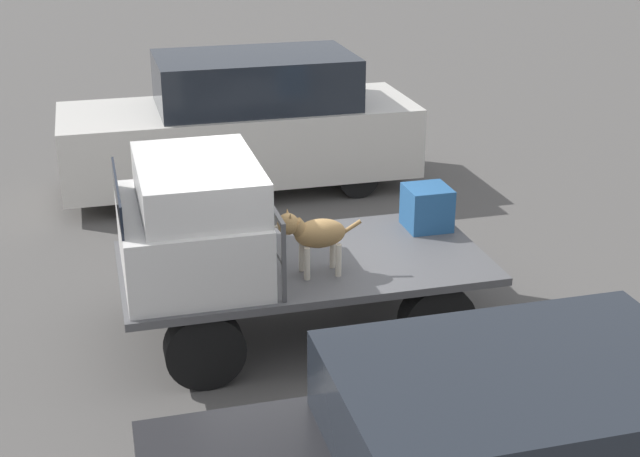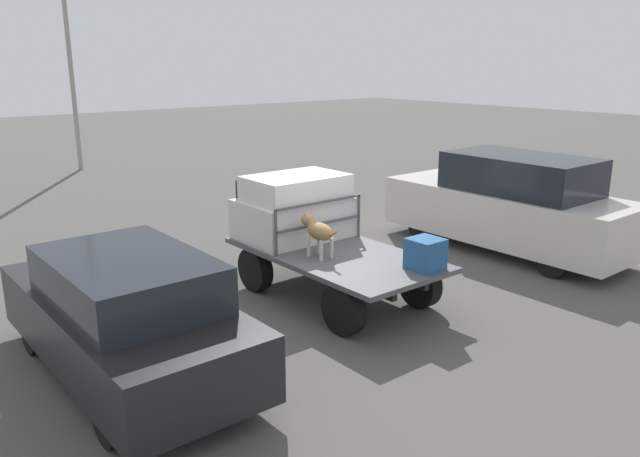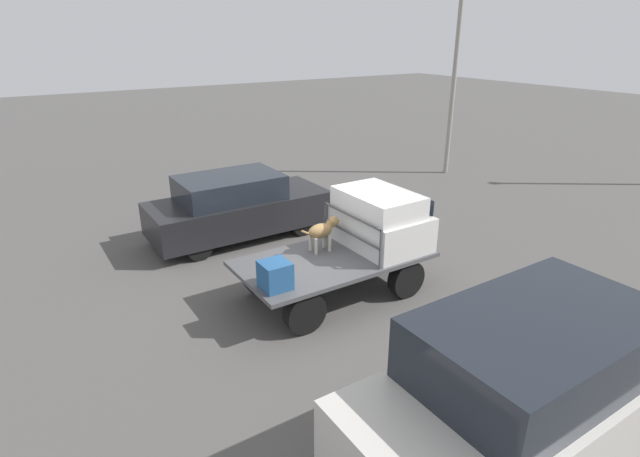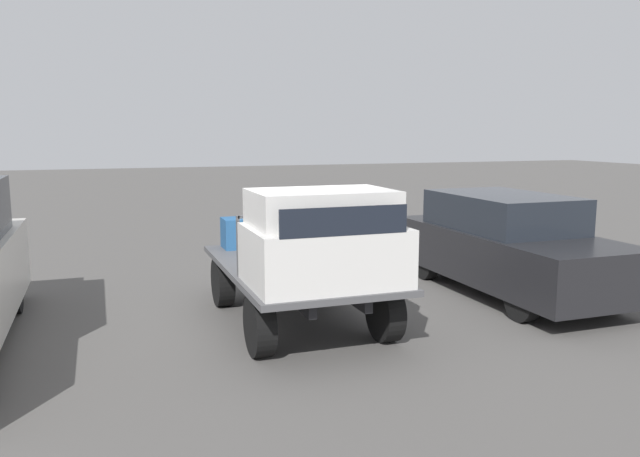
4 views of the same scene
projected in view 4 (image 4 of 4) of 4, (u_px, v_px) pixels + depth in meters
ground_plane at (297, 321)px, 8.83m from camera, size 80.00×80.00×0.00m
flatbed_truck at (296, 280)px, 8.74m from camera, size 3.75×1.97×0.82m
truck_cab at (324, 240)px, 7.58m from camera, size 1.35×1.85×1.14m
truck_headboard at (305, 232)px, 8.25m from camera, size 0.04×1.85×0.79m
dog at (322, 232)px, 8.76m from camera, size 0.90×0.29×0.70m
cargo_crate at (238, 233)px, 9.94m from camera, size 0.48×0.48×0.48m
parked_sedan at (507, 244)px, 10.28m from camera, size 4.44×1.80×1.64m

